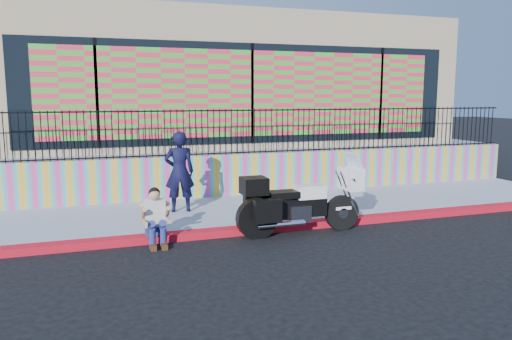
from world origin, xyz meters
name	(u,v)px	position (x,y,z in m)	size (l,w,h in m)	color
ground	(312,227)	(0.00, 0.00, 0.00)	(90.00, 90.00, 0.00)	black
red_curb	(312,224)	(0.00, 0.00, 0.07)	(16.00, 0.30, 0.15)	red
sidewalk	(284,208)	(0.00, 1.65, 0.07)	(16.00, 3.00, 0.15)	#959CB3
mural_wall	(262,173)	(0.00, 3.25, 0.70)	(16.00, 0.20, 1.10)	#E53C95
metal_fence	(262,131)	(0.00, 3.25, 1.85)	(15.80, 0.04, 1.20)	black
elevated_platform	(216,155)	(0.00, 8.35, 0.62)	(16.00, 10.00, 1.25)	#959CB3
storefront_building	(217,83)	(0.00, 8.13, 3.25)	(14.00, 8.06, 4.00)	tan
police_motorcycle	(298,201)	(-0.49, -0.35, 0.68)	(2.62, 0.86, 1.63)	black
police_officer	(179,172)	(-2.52, 1.78, 1.08)	(0.67, 0.44, 1.85)	black
seated_man	(156,222)	(-3.33, -0.23, 0.45)	(0.54, 0.71, 1.06)	navy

